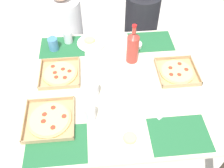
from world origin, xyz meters
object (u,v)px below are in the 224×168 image
Objects in this scene: plate_far_right at (91,43)px; soda_bottle at (133,47)px; pizza_box_corner_right at (60,73)px; condiment_bowl at (136,45)px; cup_red at (93,90)px; cup_clear_left at (68,37)px; cup_spare at (90,113)px; pizza_box_corner_left at (50,119)px; diner_left_seat at (68,39)px; diner_right_seat at (140,35)px; pizza_box_edge_far at (177,72)px; plate_middle at (132,142)px; cup_clear_right at (53,44)px.

soda_bottle reaches higher than plate_far_right.
pizza_box_corner_right is 0.66m from condiment_bowl.
cup_red reaches higher than plate_far_right.
cup_spare reaches higher than cup_clear_left.
condiment_bowl is (0.37, 0.47, -0.03)m from cup_red.
diner_left_seat is (0.05, 1.12, -0.26)m from pizza_box_corner_left.
diner_left_seat is (-0.60, 0.46, -0.26)m from condiment_bowl.
diner_right_seat is (0.68, 0.35, -0.29)m from cup_clear_left.
condiment_bowl is 0.08× the size of diner_left_seat.
pizza_box_corner_left is 1.08× the size of pizza_box_edge_far.
diner_left_seat is (-0.20, 1.12, -0.30)m from cup_spare.
plate_far_right is 2.28× the size of cup_clear_left.
cup_spare is 0.77m from condiment_bowl.
pizza_box_edge_far is 0.67m from plate_middle.
cup_red is at bearing -72.82° from cup_clear_left.
cup_spare is (0.25, -0.01, 0.04)m from pizza_box_corner_left.
diner_right_seat reaches higher than cup_clear_right.
plate_far_right is 2.17× the size of cup_spare.
plate_far_right is 0.54m from cup_red.
diner_right_seat is at bearing 77.63° from plate_middle.
pizza_box_corner_left is 0.27× the size of diner_right_seat.
diner_right_seat reaches higher than plate_middle.
plate_far_right is at bearing -141.69° from diner_right_seat.
cup_clear_right is 0.09× the size of diner_right_seat.
soda_bottle is at bearing 45.37° from cup_red.
diner_right_seat is at bearing 0.00° from diner_left_seat.
plate_far_right is 0.37m from condiment_bowl.
cup_clear_left is at bearing 168.31° from condiment_bowl.
pizza_box_edge_far is at bearing 20.26° from pizza_box_corner_left.
pizza_box_corner_right is 3.08× the size of condiment_bowl.
soda_bottle is at bearing 10.94° from pizza_box_corner_right.
cup_clear_right is 0.74m from cup_spare.
cup_spare reaches higher than cup_clear_right.
cup_clear_right is at bearing -98.57° from diner_left_seat.
diner_left_seat is (-0.54, 0.62, -0.38)m from soda_bottle.
cup_spare is 0.09× the size of diner_right_seat.
cup_clear_left is 0.56m from condiment_bowl.
diner_right_seat is (0.50, 0.39, -0.25)m from plate_far_right.
pizza_box_corner_left is 0.78m from soda_bottle.
diner_right_seat reaches higher than cup_spare.
cup_clear_left is at bearing -152.77° from diner_right_seat.
cup_clear_right is 0.09× the size of diner_left_seat.
cup_spare reaches higher than condiment_bowl.
pizza_box_corner_right reaches higher than plate_middle.
cup_red is (0.28, 0.18, 0.04)m from pizza_box_corner_left.
pizza_box_corner_right is 0.86m from pizza_box_edge_far.
cup_red is at bearing 82.46° from cup_spare.
pizza_box_corner_right is 0.57m from soda_bottle.
diner_right_seat is at bearing 74.08° from condiment_bowl.
pizza_box_corner_right is at bearing 83.41° from pizza_box_corner_left.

